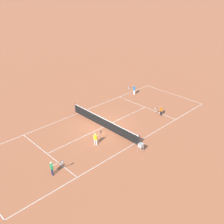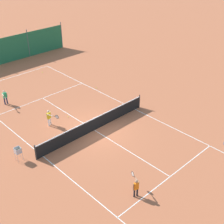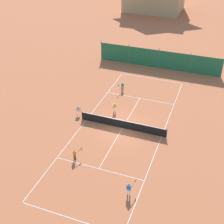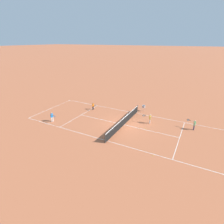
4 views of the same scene
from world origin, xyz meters
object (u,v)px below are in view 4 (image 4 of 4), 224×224
at_px(ball_hopper, 144,107).
at_px(tennis_ball_service_box, 146,128).
at_px(player_far_baseline, 150,118).
at_px(player_near_baseline, 194,124).
at_px(player_near_service, 52,116).
at_px(tennis_ball_alley_left, 153,156).
at_px(tennis_net, 124,121).
at_px(player_far_service, 93,106).

bearing_deg(ball_hopper, tennis_ball_service_box, 21.08).
height_order(player_far_baseline, player_near_baseline, player_far_baseline).
distance_m(player_near_baseline, ball_hopper, 7.32).
bearing_deg(player_near_service, ball_hopper, 134.06).
height_order(player_near_baseline, ball_hopper, player_near_baseline).
relative_size(player_near_baseline, tennis_ball_service_box, 18.05).
relative_size(player_far_baseline, tennis_ball_alley_left, 18.20).
distance_m(player_near_service, tennis_ball_alley_left, 13.10).
bearing_deg(tennis_net, ball_hopper, 172.76).
height_order(tennis_net, tennis_ball_service_box, tennis_net).
bearing_deg(player_far_baseline, player_near_service, -64.46).
bearing_deg(player_far_baseline, tennis_ball_alley_left, 19.52).
bearing_deg(tennis_ball_alley_left, player_near_service, -94.50).
bearing_deg(player_near_baseline, ball_hopper, -111.60).
relative_size(tennis_ball_alley_left, ball_hopper, 0.07).
distance_m(tennis_net, player_near_service, 8.92).
relative_size(tennis_ball_service_box, ball_hopper, 0.07).
bearing_deg(player_far_baseline, player_far_service, -94.03).
distance_m(tennis_net, tennis_ball_service_box, 2.66).
height_order(player_near_service, tennis_ball_alley_left, player_near_service).
bearing_deg(tennis_ball_service_box, player_far_service, -104.04).
relative_size(tennis_net, player_far_service, 8.44).
bearing_deg(tennis_ball_alley_left, ball_hopper, -157.01).
bearing_deg(tennis_ball_service_box, tennis_net, -84.05).
distance_m(tennis_ball_alley_left, ball_hopper, 10.53).
bearing_deg(tennis_ball_alley_left, tennis_ball_service_box, -155.01).
distance_m(player_near_service, tennis_ball_service_box, 11.48).
xyz_separation_m(player_near_service, ball_hopper, (-8.65, 8.94, -0.08)).
xyz_separation_m(tennis_net, player_near_service, (3.36, -8.26, 0.23)).
distance_m(tennis_net, player_near_baseline, 7.92).
relative_size(player_far_service, player_near_baseline, 0.91).
height_order(player_far_service, tennis_ball_service_box, player_far_service).
bearing_deg(player_far_service, player_near_baseline, 90.72).
bearing_deg(ball_hopper, player_far_service, -66.80).
distance_m(tennis_net, ball_hopper, 5.34).
bearing_deg(player_near_baseline, player_far_baseline, -81.02).
bearing_deg(ball_hopper, player_far_baseline, 28.76).
xyz_separation_m(player_far_service, player_near_baseline, (-0.17, 13.49, 0.06)).
height_order(player_far_service, player_near_baseline, player_near_baseline).
height_order(player_near_baseline, tennis_ball_alley_left, player_near_baseline).
distance_m(player_far_service, player_near_baseline, 13.49).
relative_size(player_near_service, tennis_ball_service_box, 19.00).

